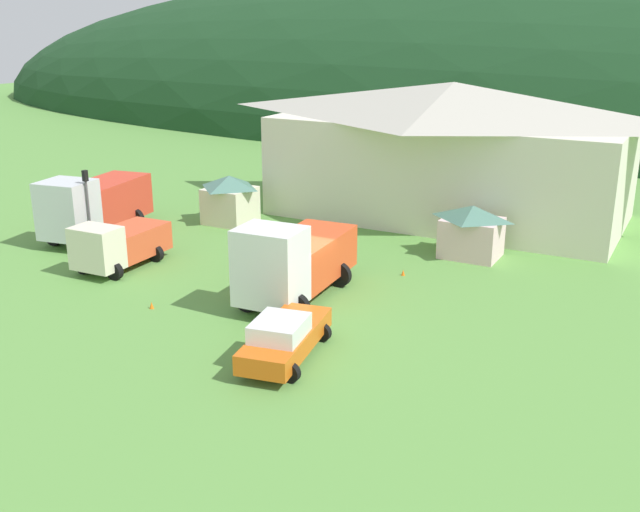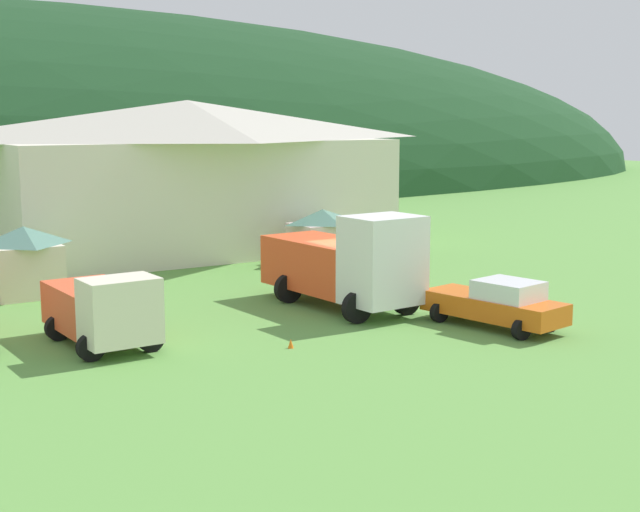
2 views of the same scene
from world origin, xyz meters
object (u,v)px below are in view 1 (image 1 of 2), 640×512
Objects in this scene: tow_truck_silver at (93,204)px; traffic_cone_mid_row at (152,309)px; play_shed_pink at (472,230)px; service_pickup_orange at (284,337)px; traffic_cone_near_pickup at (403,275)px; depot_building at (451,148)px; heavy_rig_white at (293,260)px; traffic_light_west at (88,202)px; play_shed_cream at (230,199)px; light_truck_cream at (118,244)px.

tow_truck_silver is 11.82m from traffic_cone_mid_row.
play_shed_pink is 0.58× the size of service_pickup_orange.
traffic_cone_near_pickup is (17.13, 2.04, -1.82)m from tow_truck_silver.
tow_truck_silver is at bearing -173.20° from traffic_cone_near_pickup.
heavy_rig_white is at bearing -93.83° from depot_building.
traffic_light_west reaches higher than traffic_cone_mid_row.
service_pickup_orange is 1.25× the size of traffic_light_west.
tow_truck_silver is 1.43× the size of service_pickup_orange.
service_pickup_orange is (-2.19, -14.30, -0.52)m from play_shed_pink.
play_shed_pink is at bearing 99.02° from tow_truck_silver.
heavy_rig_white reaches higher than play_shed_cream.
heavy_rig_white is at bearing -163.02° from service_pickup_orange.
play_shed_pink is 20.01m from tow_truck_silver.
play_shed_cream is 4.82× the size of traffic_cone_mid_row.
traffic_light_west is at bearing 149.55° from traffic_cone_mid_row.
traffic_light_west is 16.16m from traffic_cone_near_pickup.
traffic_cone_mid_row reaches higher than traffic_cone_near_pickup.
tow_truck_silver is 17.35m from traffic_cone_near_pickup.
service_pickup_orange is 8.99× the size of traffic_cone_mid_row.
light_truck_cream is at bearing 145.49° from traffic_cone_mid_row.
traffic_cone_near_pickup is at bearing -113.88° from play_shed_pink.
traffic_light_west reaches higher than tow_truck_silver.
heavy_rig_white is (-4.79, -9.25, 0.40)m from play_shed_pink.
light_truck_cream is 3.70m from traffic_light_west.
heavy_rig_white is at bearing 68.89° from tow_truck_silver.
depot_building reaches higher than traffic_light_west.
depot_building reaches higher than play_shed_cream.
traffic_light_west is 7.22× the size of traffic_cone_mid_row.
tow_truck_silver is 2.71m from traffic_light_west.
play_shed_cream is at bearing 162.98° from traffic_cone_near_pickup.
play_shed_cream is at bearing 131.08° from tow_truck_silver.
depot_building is 12.26m from traffic_cone_near_pickup.
play_shed_cream is 12.87m from heavy_rig_white.
play_shed_pink is 0.40× the size of tow_truck_silver.
tow_truck_silver is (-4.82, -5.81, 0.39)m from play_shed_cream.
play_shed_cream is 0.37× the size of tow_truck_silver.
depot_building is 3.02× the size of heavy_rig_white.
play_shed_cream is at bearing 111.03° from traffic_cone_mid_row.
light_truck_cream is at bearing 45.97° from tow_truck_silver.
traffic_cone_mid_row is (-4.60, -3.65, -1.74)m from heavy_rig_white.
traffic_cone_mid_row is at bearing -111.24° from service_pickup_orange.
traffic_cone_near_pickup is (12.28, 5.41, -1.19)m from light_truck_cream.
heavy_rig_white is 6.07m from traffic_cone_near_pickup.
traffic_cone_near_pickup is at bearing 14.63° from traffic_light_west.
tow_truck_silver is 1.78× the size of traffic_light_west.
light_truck_cream is (-14.15, -9.63, -0.16)m from play_shed_pink.
play_shed_pink is 17.12m from light_truck_cream.
light_truck_cream is at bearing -156.23° from traffic_cone_near_pickup.
service_pickup_orange is at bearing 55.22° from tow_truck_silver.
depot_building is 39.17× the size of traffic_cone_near_pickup.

